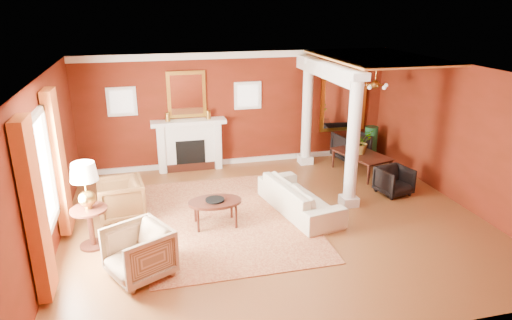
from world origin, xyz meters
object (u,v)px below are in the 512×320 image
object	(u,v)px
armchair_stripe	(139,250)
side_table	(86,191)
sofa	(300,192)
coffee_table	(215,203)
armchair_leopard	(120,198)
dining_table	(362,157)

from	to	relation	value
armchair_stripe	side_table	world-z (taller)	side_table
sofa	coffee_table	size ratio (longest dim) A/B	2.14
armchair_stripe	side_table	xyz separation A→B (m)	(-0.81, 1.14, 0.61)
armchair_leopard	armchair_stripe	size ratio (longest dim) A/B	0.97
armchair_leopard	dining_table	bearing A→B (deg)	94.68
armchair_leopard	coffee_table	xyz separation A→B (m)	(1.75, -0.76, 0.03)
dining_table	coffee_table	bearing A→B (deg)	100.93
armchair_leopard	dining_table	world-z (taller)	armchair_leopard
sofa	dining_table	xyz separation A→B (m)	(2.22, 1.70, -0.01)
armchair_stripe	coffee_table	bearing A→B (deg)	107.08
sofa	armchair_leopard	size ratio (longest dim) A/B	2.49
side_table	dining_table	world-z (taller)	side_table
armchair_stripe	coffee_table	world-z (taller)	armchair_stripe
side_table	sofa	bearing A→B (deg)	6.62
coffee_table	side_table	bearing A→B (deg)	-173.27
armchair_leopard	coffee_table	size ratio (longest dim) A/B	0.86
coffee_table	armchair_leopard	bearing A→B (deg)	156.59
sofa	dining_table	world-z (taller)	sofa
sofa	side_table	size ratio (longest dim) A/B	1.40
armchair_leopard	side_table	bearing A→B (deg)	-31.18
sofa	side_table	world-z (taller)	side_table
armchair_leopard	armchair_stripe	bearing A→B (deg)	2.32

